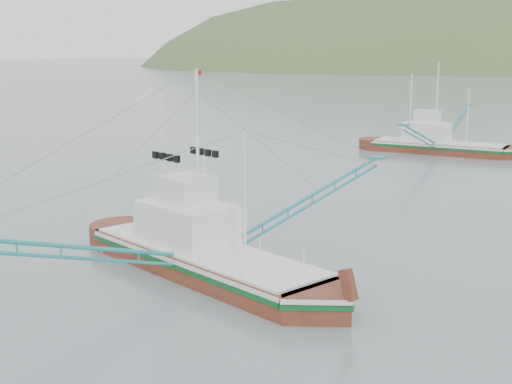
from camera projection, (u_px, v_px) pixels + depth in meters
The scene contains 4 objects.
ground at pixel (187, 266), 39.14m from camera, with size 1200.00×1200.00×0.00m, color slate.
main_boat at pixel (203, 238), 37.59m from camera, with size 16.23×28.42×11.57m.
bg_boat_far at pixel (438, 137), 80.36m from camera, with size 15.42×26.86×10.97m.
headland_left at pixel (396, 67), 424.15m from camera, with size 448.00×308.00×210.00m, color #415C2F.
Camera 1 is at (26.59, -26.76, 11.81)m, focal length 50.00 mm.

